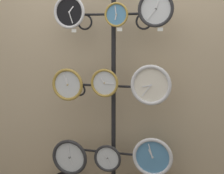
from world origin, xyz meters
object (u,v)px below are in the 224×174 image
Objects in this scene: clock_bottom_left at (70,157)px; clock_middle_right at (151,85)px; clock_middle_left at (68,85)px; clock_bottom_right at (153,157)px; clock_middle_center at (105,83)px; clock_top_right at (156,9)px; display_stand at (113,128)px; clock_top_center at (117,15)px; clock_bottom_center at (108,158)px; clock_top_left at (69,12)px.

clock_middle_right is at bearing 1.99° from clock_bottom_left.
clock_middle_left is at bearing -178.86° from clock_middle_right.
clock_middle_left is at bearing -178.04° from clock_bottom_right.
clock_middle_center is at bearing -179.57° from clock_middle_right.
clock_top_right is 1.17m from clock_bottom_right.
clock_top_right is at bearing 2.36° from clock_bottom_left.
clock_bottom_left is at bearing -177.64° from clock_top_right.
clock_bottom_left is (-0.36, -0.12, -0.25)m from display_stand.
clock_top_center is 0.57× the size of clock_bottom_right.
clock_bottom_center is (-0.35, 0.01, -0.64)m from clock_middle_right.
clock_top_center is 0.60m from clock_middle_right.
display_stand is 6.44× the size of clock_bottom_left.
clock_bottom_right is at bearing 1.96° from clock_middle_left.
clock_bottom_center is (0.34, 0.03, -0.62)m from clock_middle_left.
clock_middle_right is 1.35× the size of clock_bottom_center.
clock_middle_left is 0.69m from clock_middle_right.
clock_top_right is 0.83× the size of clock_bottom_right.
display_stand reaches higher than clock_top_right.
clock_top_center is at bearing 2.71° from clock_bottom_left.
clock_top_right is 0.70m from clock_middle_center.
clock_top_right is 0.86× the size of clock_bottom_left.
display_stand is at bearing 166.65° from clock_bottom_right.
clock_top_right is at bearing -95.41° from clock_bottom_right.
clock_top_center reaches higher than clock_middle_right.
display_stand reaches higher than clock_middle_right.
display_stand is 1.03m from clock_top_left.
clock_middle_right reaches higher than clock_bottom_right.
clock_middle_center is 0.98× the size of clock_bottom_center.
display_stand reaches higher than clock_bottom_left.
clock_top_left reaches higher than clock_middle_center.
clock_bottom_left is 1.34× the size of clock_bottom_center.
display_stand is at bearing 163.95° from clock_middle_right.
clock_top_left reaches higher than clock_middle_right.
clock_bottom_right is at bearing 2.87° from clock_top_center.
clock_top_left is 0.39m from clock_top_center.
clock_bottom_left is (-0.41, -0.02, -1.19)m from clock_top_center.
clock_middle_left is 0.83× the size of clock_bottom_right.
display_stand is 0.45m from clock_bottom_left.
display_stand is 8.62× the size of clock_bottom_center.
clock_bottom_left is at bearing -173.50° from clock_bottom_center.
clock_middle_left is at bearing -178.03° from clock_middle_center.
display_stand is 7.49× the size of clock_middle_left.
clock_bottom_left is at bearing -52.11° from clock_middle_left.
display_stand reaches higher than clock_top_left.
display_stand is 10.80× the size of clock_top_center.
clock_bottom_center is 0.72× the size of clock_bottom_right.
clock_top_left is 1.40× the size of clock_top_center.
clock_top_right is 1.15× the size of clock_bottom_center.
clock_top_center is at bearing -0.96° from clock_middle_center.
clock_bottom_left is at bearing -161.89° from display_stand.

